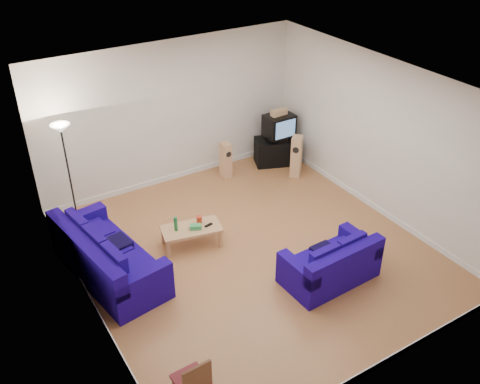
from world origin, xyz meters
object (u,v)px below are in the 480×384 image
sofa_three_seat (106,260)px  coffee_table (191,230)px  sofa_loveseat (331,266)px  television (279,125)px  tv_stand (277,151)px

sofa_three_seat → coffee_table: bearing=82.2°
sofa_loveseat → television: size_ratio=2.46×
tv_stand → television: (0.02, -0.03, 0.68)m
coffee_table → tv_stand: 3.77m
coffee_table → television: television is taller
sofa_three_seat → tv_stand: bearing=102.2°
sofa_three_seat → sofa_loveseat: 3.89m
television → coffee_table: bearing=-151.0°
television → sofa_loveseat: bearing=-113.4°
sofa_loveseat → television: bearing=64.7°
sofa_three_seat → coffee_table: 1.67m
sofa_three_seat → sofa_loveseat: bearing=47.9°
tv_stand → television: size_ratio=1.52×
sofa_loveseat → coffee_table: bearing=124.0°
sofa_three_seat → sofa_loveseat: sofa_three_seat is taller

